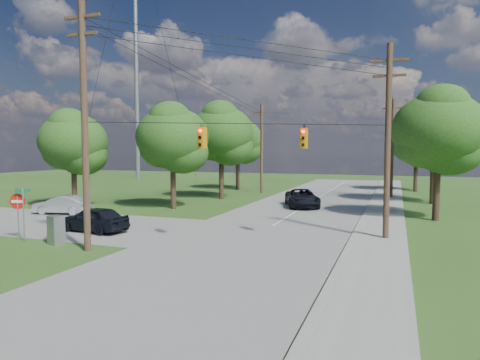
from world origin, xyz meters
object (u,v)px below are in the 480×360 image
at_px(pole_north_w, 262,148).
at_px(car_cross_silver, 62,205).
at_px(car_cross_dark, 94,219).
at_px(pole_sw, 85,121).
at_px(pole_north_e, 392,148).
at_px(car_main_north, 302,198).
at_px(pole_ne, 388,139).
at_px(control_cabinet, 56,230).
at_px(do_not_enter_sign, 18,207).

bearing_deg(pole_north_w, car_cross_silver, -114.40).
height_order(car_cross_dark, car_cross_silver, car_cross_dark).
distance_m(pole_sw, car_cross_dark, 7.30).
height_order(pole_north_e, pole_north_w, same).
bearing_deg(car_cross_dark, pole_north_w, -179.05).
xyz_separation_m(pole_north_w, car_main_north, (6.86, -10.35, -4.35)).
height_order(pole_ne, car_cross_silver, pole_ne).
height_order(pole_sw, car_cross_silver, pole_sw).
relative_size(pole_sw, control_cabinet, 8.06).
bearing_deg(pole_ne, do_not_enter_sign, -159.32).
relative_size(pole_sw, pole_ne, 1.14).
bearing_deg(car_cross_silver, pole_north_e, 121.39).
relative_size(pole_north_w, car_cross_silver, 2.35).
relative_size(car_cross_dark, control_cabinet, 2.97).
xyz_separation_m(pole_ne, control_cabinet, (-15.99, -7.00, -4.72)).
bearing_deg(pole_sw, pole_ne, 29.38).
height_order(pole_north_e, car_cross_silver, pole_north_e).
relative_size(pole_sw, pole_north_e, 1.20).
xyz_separation_m(car_cross_dark, do_not_enter_sign, (-2.21, -3.35, 1.06)).
xyz_separation_m(control_cabinet, do_not_enter_sign, (-2.56, -0.00, 1.10)).
relative_size(pole_north_w, do_not_enter_sign, 3.92).
xyz_separation_m(car_cross_silver, do_not_enter_sign, (4.74, -8.30, 1.11)).
bearing_deg(do_not_enter_sign, pole_north_e, 38.44).
bearing_deg(car_cross_silver, car_main_north, 112.27).
height_order(pole_sw, do_not_enter_sign, pole_sw).
bearing_deg(pole_ne, control_cabinet, -156.36).
bearing_deg(car_cross_silver, do_not_enter_sign, 19.47).
relative_size(pole_ne, car_cross_dark, 2.37).
distance_m(pole_north_e, control_cabinet, 33.41).
height_order(pole_sw, pole_ne, pole_sw).
xyz_separation_m(pole_north_w, control_cabinet, (-2.09, -29.00, -4.39)).
height_order(pole_north_w, control_cabinet, pole_north_w).
bearing_deg(pole_north_w, control_cabinet, -94.13).
xyz_separation_m(pole_ne, car_main_north, (-7.04, 11.65, -4.68)).
relative_size(pole_ne, pole_north_w, 1.05).
relative_size(car_main_north, do_not_enter_sign, 2.13).
relative_size(pole_sw, car_main_north, 2.21).
bearing_deg(pole_north_w, pole_sw, -89.23).
distance_m(pole_north_w, car_cross_dark, 26.13).
relative_size(pole_north_e, pole_north_w, 1.00).
relative_size(pole_ne, car_cross_silver, 2.47).
xyz_separation_m(car_cross_silver, control_cabinet, (7.30, -8.30, 0.01)).
distance_m(pole_sw, pole_ne, 15.51).
height_order(pole_sw, pole_north_w, pole_sw).
relative_size(control_cabinet, do_not_enter_sign, 0.58).
bearing_deg(pole_sw, control_cabinet, 166.46).
bearing_deg(pole_ne, pole_north_w, 122.29).
distance_m(pole_sw, pole_north_w, 29.62).
height_order(pole_north_e, do_not_enter_sign, pole_north_e).
distance_m(car_cross_dark, control_cabinet, 3.37).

